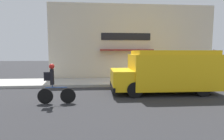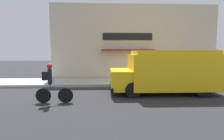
{
  "view_description": "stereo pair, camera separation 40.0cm",
  "coord_description": "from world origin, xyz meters",
  "px_view_note": "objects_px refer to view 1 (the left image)",
  "views": [
    {
      "loc": [
        -2.83,
        -10.76,
        2.18
      ],
      "look_at": [
        -1.96,
        -0.2,
        1.1
      ],
      "focal_mm": 28.0,
      "sensor_mm": 36.0,
      "label": 1
    },
    {
      "loc": [
        -2.43,
        -10.78,
        2.18
      ],
      "look_at": [
        -1.96,
        -0.2,
        1.1
      ],
      "focal_mm": 28.0,
      "sensor_mm": 36.0,
      "label": 2
    }
  ],
  "objects_px": {
    "school_bus": "(166,71)",
    "stop_sign_post": "(213,60)",
    "cyclist": "(53,84)",
    "trash_bin": "(177,73)"
  },
  "relations": [
    {
      "from": "school_bus",
      "to": "trash_bin",
      "type": "xyz_separation_m",
      "value": [
        2.52,
        3.99,
        -0.63
      ]
    },
    {
      "from": "stop_sign_post",
      "to": "trash_bin",
      "type": "bearing_deg",
      "value": 133.92
    },
    {
      "from": "cyclist",
      "to": "trash_bin",
      "type": "height_order",
      "value": "cyclist"
    },
    {
      "from": "school_bus",
      "to": "stop_sign_post",
      "type": "xyz_separation_m",
      "value": [
        4.22,
        2.23,
        0.47
      ]
    },
    {
      "from": "school_bus",
      "to": "trash_bin",
      "type": "relative_size",
      "value": 7.25
    },
    {
      "from": "school_bus",
      "to": "cyclist",
      "type": "height_order",
      "value": "school_bus"
    },
    {
      "from": "cyclist",
      "to": "stop_sign_post",
      "type": "bearing_deg",
      "value": 22.35
    },
    {
      "from": "school_bus",
      "to": "cyclist",
      "type": "xyz_separation_m",
      "value": [
        -5.59,
        -1.73,
        -0.34
      ]
    },
    {
      "from": "cyclist",
      "to": "trash_bin",
      "type": "distance_m",
      "value": 9.93
    },
    {
      "from": "school_bus",
      "to": "cyclist",
      "type": "distance_m",
      "value": 5.86
    }
  ]
}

